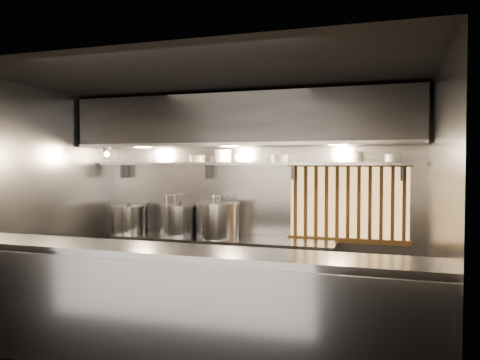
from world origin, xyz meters
The scene contains 22 objects.
floor centered at (0.00, 0.00, 0.00)m, with size 4.50×4.50×0.00m, color black.
ceiling centered at (0.00, 0.00, 2.80)m, with size 4.50×4.50×0.00m, color black.
wall_back centered at (0.00, 1.50, 1.40)m, with size 4.50×4.50×0.00m, color gray.
wall_left centered at (-2.25, 0.00, 1.40)m, with size 3.00×3.00×0.00m, color gray.
wall_right centered at (2.25, 0.00, 1.40)m, with size 3.00×3.00×0.00m, color gray.
serving_counter centered at (0.00, -0.96, 0.57)m, with size 4.50×0.56×1.13m.
cooking_bench centered at (-0.30, 1.13, 0.45)m, with size 3.00×0.70×0.90m, color #9E9EA4.
bowl_shelf centered at (0.00, 1.32, 1.88)m, with size 4.40×0.34×0.04m, color #9E9EA4.
exhaust_hood centered at (0.00, 1.10, 2.42)m, with size 4.40×0.81×0.65m.
wood_screen centered at (1.30, 1.45, 1.38)m, with size 1.56×0.09×1.04m.
faucet_left centered at (-1.15, 1.37, 1.31)m, with size 0.04×0.30×0.50m.
faucet_right centered at (-0.45, 1.37, 1.31)m, with size 0.04×0.30×0.50m.
heat_lamp centered at (-1.90, 0.85, 2.07)m, with size 0.25×0.35×0.20m.
pendant_bulb centered at (-0.10, 1.20, 1.96)m, with size 0.09×0.09×0.19m.
stock_pot_left centered at (-1.75, 1.18, 1.09)m, with size 0.55×0.55×0.42m.
stock_pot_mid centered at (-0.36, 1.10, 1.13)m, with size 0.78×0.78×0.51m.
stock_pot_right centered at (-0.95, 1.16, 1.11)m, with size 0.71×0.71×0.46m.
bowl_stack_0 centered at (-0.74, 1.32, 1.95)m, with size 0.23×0.23×0.09m.
bowl_stack_1 centered at (-0.36, 1.32, 1.98)m, with size 0.23×0.23×0.17m.
bowl_stack_2 centered at (0.42, 1.32, 1.95)m, with size 0.24×0.24×0.09m.
bowl_stack_3 centered at (1.38, 1.32, 1.97)m, with size 0.21×0.21×0.13m.
bowl_stack_4 centered at (1.84, 1.32, 1.95)m, with size 0.20×0.20×0.09m.
Camera 1 is at (1.80, -4.69, 1.88)m, focal length 35.00 mm.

